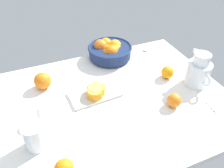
{
  "coord_description": "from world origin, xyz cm",
  "views": [
    {
      "loc": [
        -31.0,
        -73.15,
        73.48
      ],
      "look_at": [
        0.16,
        2.16,
        7.78
      ],
      "focal_mm": 36.26,
      "sensor_mm": 36.0,
      "label": 1
    }
  ],
  "objects_px": {
    "fruit_bowl": "(110,51)",
    "second_glass": "(44,112)",
    "cutting_board": "(95,94)",
    "loose_orange_3": "(43,81)",
    "orange_half_1": "(95,93)",
    "spoon": "(139,51)",
    "juice_glass": "(35,137)",
    "orange_half_0": "(96,90)",
    "juice_pitcher": "(198,73)",
    "loose_orange_0": "(168,72)",
    "loose_orange_1": "(174,100)"
  },
  "relations": [
    {
      "from": "cutting_board",
      "to": "loose_orange_3",
      "type": "xyz_separation_m",
      "value": [
        -0.22,
        0.15,
        0.04
      ]
    },
    {
      "from": "loose_orange_0",
      "to": "loose_orange_3",
      "type": "bearing_deg",
      "value": 165.05
    },
    {
      "from": "fruit_bowl",
      "to": "spoon",
      "type": "distance_m",
      "value": 0.2
    },
    {
      "from": "juice_pitcher",
      "to": "fruit_bowl",
      "type": "bearing_deg",
      "value": 128.09
    },
    {
      "from": "juice_glass",
      "to": "loose_orange_0",
      "type": "relative_size",
      "value": 1.66
    },
    {
      "from": "juice_pitcher",
      "to": "loose_orange_0",
      "type": "relative_size",
      "value": 2.71
    },
    {
      "from": "fruit_bowl",
      "to": "loose_orange_3",
      "type": "relative_size",
      "value": 3.05
    },
    {
      "from": "loose_orange_1",
      "to": "loose_orange_3",
      "type": "bearing_deg",
      "value": 145.66
    },
    {
      "from": "juice_pitcher",
      "to": "second_glass",
      "type": "distance_m",
      "value": 0.76
    },
    {
      "from": "cutting_board",
      "to": "orange_half_0",
      "type": "bearing_deg",
      "value": -19.45
    },
    {
      "from": "fruit_bowl",
      "to": "loose_orange_0",
      "type": "height_order",
      "value": "fruit_bowl"
    },
    {
      "from": "fruit_bowl",
      "to": "second_glass",
      "type": "height_order",
      "value": "fruit_bowl"
    },
    {
      "from": "second_glass",
      "to": "loose_orange_1",
      "type": "height_order",
      "value": "second_glass"
    },
    {
      "from": "fruit_bowl",
      "to": "loose_orange_3",
      "type": "bearing_deg",
      "value": -161.97
    },
    {
      "from": "cutting_board",
      "to": "orange_half_0",
      "type": "relative_size",
      "value": 2.81
    },
    {
      "from": "cutting_board",
      "to": "spoon",
      "type": "relative_size",
      "value": 1.43
    },
    {
      "from": "orange_half_0",
      "to": "fruit_bowl",
      "type": "bearing_deg",
      "value": 57.08
    },
    {
      "from": "juice_glass",
      "to": "orange_half_0",
      "type": "relative_size",
      "value": 1.29
    },
    {
      "from": "loose_orange_3",
      "to": "spoon",
      "type": "bearing_deg",
      "value": 12.46
    },
    {
      "from": "juice_pitcher",
      "to": "loose_orange_3",
      "type": "bearing_deg",
      "value": 159.95
    },
    {
      "from": "second_glass",
      "to": "loose_orange_1",
      "type": "bearing_deg",
      "value": -14.78
    },
    {
      "from": "orange_half_0",
      "to": "loose_orange_0",
      "type": "bearing_deg",
      "value": -1.3
    },
    {
      "from": "loose_orange_0",
      "to": "loose_orange_1",
      "type": "distance_m",
      "value": 0.22
    },
    {
      "from": "orange_half_1",
      "to": "loose_orange_3",
      "type": "distance_m",
      "value": 0.28
    },
    {
      "from": "juice_pitcher",
      "to": "orange_half_0",
      "type": "distance_m",
      "value": 0.52
    },
    {
      "from": "fruit_bowl",
      "to": "juice_pitcher",
      "type": "height_order",
      "value": "juice_pitcher"
    },
    {
      "from": "orange_half_1",
      "to": "loose_orange_1",
      "type": "relative_size",
      "value": 1.18
    },
    {
      "from": "fruit_bowl",
      "to": "juice_pitcher",
      "type": "distance_m",
      "value": 0.51
    },
    {
      "from": "orange_half_1",
      "to": "loose_orange_1",
      "type": "distance_m",
      "value": 0.37
    },
    {
      "from": "fruit_bowl",
      "to": "juice_glass",
      "type": "distance_m",
      "value": 0.69
    },
    {
      "from": "loose_orange_1",
      "to": "spoon",
      "type": "bearing_deg",
      "value": 80.56
    },
    {
      "from": "juice_pitcher",
      "to": "juice_glass",
      "type": "distance_m",
      "value": 0.82
    },
    {
      "from": "second_glass",
      "to": "cutting_board",
      "type": "height_order",
      "value": "second_glass"
    },
    {
      "from": "fruit_bowl",
      "to": "loose_orange_1",
      "type": "height_order",
      "value": "fruit_bowl"
    },
    {
      "from": "spoon",
      "to": "loose_orange_0",
      "type": "bearing_deg",
      "value": -87.96
    },
    {
      "from": "spoon",
      "to": "juice_glass",
      "type": "bearing_deg",
      "value": -145.22
    },
    {
      "from": "juice_glass",
      "to": "loose_orange_1",
      "type": "relative_size",
      "value": 1.73
    },
    {
      "from": "orange_half_1",
      "to": "loose_orange_0",
      "type": "bearing_deg",
      "value": 1.44
    },
    {
      "from": "juice_glass",
      "to": "fruit_bowl",
      "type": "bearing_deg",
      "value": 44.11
    },
    {
      "from": "second_glass",
      "to": "orange_half_0",
      "type": "xyz_separation_m",
      "value": [
        0.26,
        0.06,
        -0.0
      ]
    },
    {
      "from": "juice_pitcher",
      "to": "juice_glass",
      "type": "relative_size",
      "value": 1.63
    },
    {
      "from": "juice_pitcher",
      "to": "orange_half_1",
      "type": "bearing_deg",
      "value": 170.17
    },
    {
      "from": "second_glass",
      "to": "orange_half_1",
      "type": "height_order",
      "value": "second_glass"
    },
    {
      "from": "juice_pitcher",
      "to": "loose_orange_0",
      "type": "bearing_deg",
      "value": 137.01
    },
    {
      "from": "juice_pitcher",
      "to": "cutting_board",
      "type": "bearing_deg",
      "value": 167.66
    },
    {
      "from": "orange_half_1",
      "to": "spoon",
      "type": "distance_m",
      "value": 0.51
    },
    {
      "from": "loose_orange_0",
      "to": "orange_half_0",
      "type": "bearing_deg",
      "value": 178.7
    },
    {
      "from": "juice_glass",
      "to": "orange_half_0",
      "type": "height_order",
      "value": "juice_glass"
    },
    {
      "from": "fruit_bowl",
      "to": "orange_half_1",
      "type": "height_order",
      "value": "fruit_bowl"
    },
    {
      "from": "juice_pitcher",
      "to": "juice_glass",
      "type": "bearing_deg",
      "value": -174.37
    }
  ]
}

